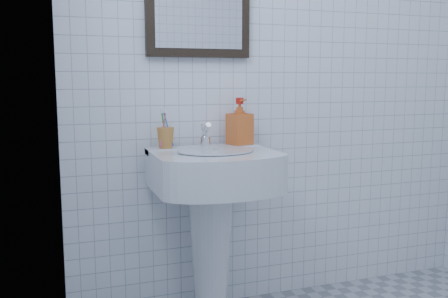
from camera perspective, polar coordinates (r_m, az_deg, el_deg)
name	(u,v)px	position (r m, az deg, el deg)	size (l,w,h in m)	color
wall_back	(284,57)	(2.57, 6.91, 10.42)	(2.20, 0.02, 2.50)	white
wall_left	(62,25)	(1.11, -18.03, 13.29)	(0.02, 2.40, 2.50)	white
washbasin	(212,208)	(2.28, -1.37, -6.74)	(0.54, 0.40, 0.83)	white
faucet	(205,137)	(2.31, -2.15, 1.40)	(0.05, 0.10, 0.12)	silver
toothbrush_cup	(165,138)	(2.28, -6.71, 1.29)	(0.08, 0.08, 0.09)	#C37D33
soap_dispenser	(240,122)	(2.39, 1.79, 3.15)	(0.10, 0.10, 0.22)	#BC3412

